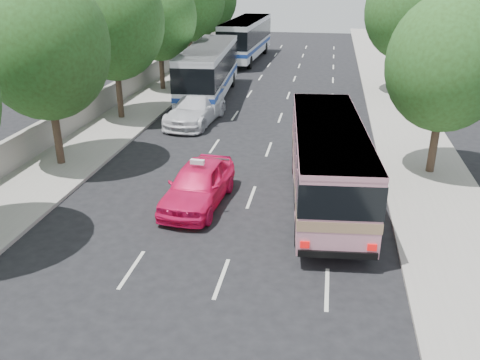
% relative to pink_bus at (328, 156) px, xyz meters
% --- Properties ---
extents(ground, '(120.00, 120.00, 0.00)m').
position_rel_pink_bus_xyz_m(ground, '(-4.00, -4.00, -2.02)').
color(ground, black).
rests_on(ground, ground).
extents(sidewalk_left, '(4.00, 90.00, 0.15)m').
position_rel_pink_bus_xyz_m(sidewalk_left, '(-12.50, 16.00, -1.95)').
color(sidewalk_left, '#9E998E').
rests_on(sidewalk_left, ground).
extents(sidewalk_right, '(4.00, 90.00, 0.12)m').
position_rel_pink_bus_xyz_m(sidewalk_right, '(4.50, 16.00, -1.96)').
color(sidewalk_right, '#9E998E').
rests_on(sidewalk_right, ground).
extents(low_wall, '(0.30, 90.00, 1.50)m').
position_rel_pink_bus_xyz_m(low_wall, '(-14.30, 16.00, -1.12)').
color(low_wall, '#9E998E').
rests_on(low_wall, sidewalk_left).
extents(tree_left_b, '(5.70, 5.70, 8.88)m').
position_rel_pink_bus_xyz_m(tree_left_b, '(-12.42, 1.94, 3.80)').
color(tree_left_b, '#38281E').
rests_on(tree_left_b, ground).
extents(tree_left_c, '(6.00, 6.00, 9.35)m').
position_rel_pink_bus_xyz_m(tree_left_c, '(-12.62, 9.94, 4.10)').
color(tree_left_c, '#38281E').
rests_on(tree_left_c, ground).
extents(tree_left_d, '(5.52, 5.52, 8.60)m').
position_rel_pink_bus_xyz_m(tree_left_d, '(-12.52, 17.94, 3.61)').
color(tree_left_d, '#38281E').
rests_on(tree_left_d, ground).
extents(tree_right_near, '(5.10, 5.10, 7.95)m').
position_rel_pink_bus_xyz_m(tree_right_near, '(4.78, 3.94, 3.18)').
color(tree_right_near, '#38281E').
rests_on(tree_right_near, ground).
extents(tree_right_far, '(6.00, 6.00, 9.35)m').
position_rel_pink_bus_xyz_m(tree_right_far, '(5.08, 19.94, 4.10)').
color(tree_right_far, '#38281E').
rests_on(tree_right_far, ground).
extents(pink_bus, '(3.50, 10.38, 3.25)m').
position_rel_pink_bus_xyz_m(pink_bus, '(0.00, 0.00, 0.00)').
color(pink_bus, '#D0869A').
rests_on(pink_bus, ground).
extents(pink_taxi, '(2.38, 5.18, 1.72)m').
position_rel_pink_bus_xyz_m(pink_taxi, '(-4.98, -1.00, -1.16)').
color(pink_taxi, '#EF1457').
rests_on(pink_taxi, ground).
extents(white_pickup, '(3.05, 6.20, 1.74)m').
position_rel_pink_bus_xyz_m(white_pickup, '(-7.95, 10.08, -1.15)').
color(white_pickup, silver).
rests_on(white_pickup, ground).
extents(tour_coach_front, '(3.50, 12.46, 3.68)m').
position_rel_pink_bus_xyz_m(tour_coach_front, '(-8.50, 16.11, 0.20)').
color(tour_coach_front, silver).
rests_on(tour_coach_front, ground).
extents(tour_coach_rear, '(3.30, 13.26, 3.94)m').
position_rel_pink_bus_xyz_m(tour_coach_rear, '(-8.50, 32.32, 0.35)').
color(tour_coach_rear, silver).
rests_on(tour_coach_rear, ground).
extents(taxi_roof_sign, '(0.56, 0.22, 0.18)m').
position_rel_pink_bus_xyz_m(taxi_roof_sign, '(-4.98, -1.00, -0.21)').
color(taxi_roof_sign, silver).
rests_on(taxi_roof_sign, pink_taxi).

